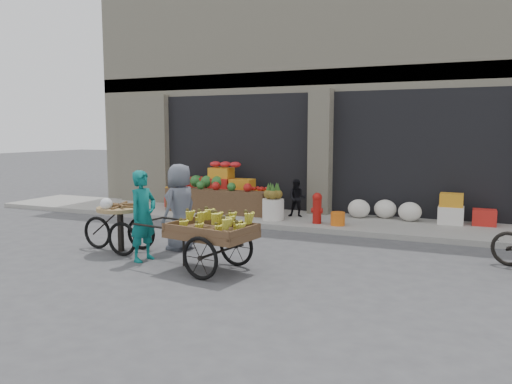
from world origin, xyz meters
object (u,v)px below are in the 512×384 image
at_px(seated_person, 297,198).
at_px(vendor_woman, 143,216).
at_px(pineapple_bin, 273,209).
at_px(orange_bucket, 338,219).
at_px(banana_cart, 209,229).
at_px(fire_hydrant, 317,207).
at_px(vendor_grey, 180,207).
at_px(tricycle_cart, 120,221).

height_order(seated_person, vendor_woman, vendor_woman).
relative_size(pineapple_bin, seated_person, 0.56).
distance_m(orange_bucket, seated_person, 1.42).
bearing_deg(banana_cart, fire_hydrant, 91.12).
xyz_separation_m(banana_cart, vendor_grey, (-1.21, 1.09, 0.13)).
bearing_deg(tricycle_cart, orange_bucket, 47.53).
height_order(seated_person, tricycle_cart, seated_person).
relative_size(tricycle_cart, vendor_grey, 0.88).
relative_size(pineapple_bin, fire_hydrant, 0.73).
xyz_separation_m(seated_person, vendor_grey, (-1.11, -3.62, 0.23)).
xyz_separation_m(fire_hydrant, tricycle_cart, (-2.74, -3.56, 0.06)).
distance_m(tricycle_cart, vendor_grey, 1.13).
xyz_separation_m(vendor_woman, vendor_grey, (0.13, 0.97, 0.03)).
bearing_deg(fire_hydrant, vendor_grey, -121.36).
height_order(seated_person, vendor_grey, vendor_grey).
relative_size(seated_person, vendor_woman, 0.59).
relative_size(orange_bucket, vendor_grey, 0.20).
height_order(pineapple_bin, vendor_woman, vendor_woman).
distance_m(fire_hydrant, orange_bucket, 0.55).
xyz_separation_m(orange_bucket, banana_cart, (-1.09, -4.01, 0.42)).
bearing_deg(vendor_woman, banana_cart, -87.60).
distance_m(seated_person, vendor_woman, 4.75).
xyz_separation_m(seated_person, tricycle_cart, (-2.04, -4.21, -0.02)).
height_order(fire_hydrant, vendor_woman, vendor_woman).
xyz_separation_m(pineapple_bin, orange_bucket, (1.60, -0.10, -0.10)).
distance_m(pineapple_bin, seated_person, 0.75).
relative_size(banana_cart, vendor_grey, 1.46).
distance_m(orange_bucket, vendor_grey, 3.76).
xyz_separation_m(banana_cart, vendor_woman, (-1.35, 0.12, 0.10)).
bearing_deg(vendor_woman, pineapple_bin, -4.24).
relative_size(vendor_woman, tricycle_cart, 1.10).
distance_m(pineapple_bin, banana_cart, 4.15).
height_order(vendor_woman, vendor_grey, vendor_grey).
relative_size(fire_hydrant, vendor_grey, 0.44).
bearing_deg(pineapple_bin, vendor_grey, -103.20).
bearing_deg(tricycle_cart, vendor_grey, 32.69).
xyz_separation_m(vendor_woman, tricycle_cart, (-0.80, 0.38, -0.22)).
bearing_deg(banana_cart, orange_bucket, 84.18).
height_order(pineapple_bin, fire_hydrant, fire_hydrant).
bearing_deg(vendor_woman, vendor_grey, -0.20).
height_order(orange_bucket, vendor_woman, vendor_woman).
distance_m(fire_hydrant, vendor_woman, 4.40).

